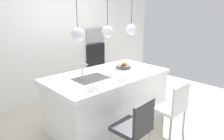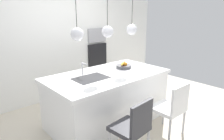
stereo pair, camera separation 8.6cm
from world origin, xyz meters
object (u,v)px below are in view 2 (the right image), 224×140
at_px(microwave, 97,35).
at_px(chair_near, 133,126).
at_px(oven, 97,55).
at_px(chair_middle, 171,107).
at_px(fruit_bowl, 124,66).

height_order(microwave, chair_near, microwave).
height_order(oven, chair_middle, oven).
height_order(oven, chair_near, oven).
relative_size(fruit_bowl, chair_near, 0.33).
height_order(fruit_bowl, oven, oven).
bearing_deg(oven, fruit_bowl, -109.28).
relative_size(fruit_bowl, oven, 0.52).
bearing_deg(microwave, chair_middle, -101.76).
height_order(microwave, oven, microwave).
xyz_separation_m(oven, chair_near, (-1.43, -2.58, -0.36)).
relative_size(oven, chair_near, 0.63).
bearing_deg(chair_middle, oven, 78.24).
xyz_separation_m(fruit_bowl, chair_near, (-0.90, -1.08, -0.45)).
distance_m(fruit_bowl, microwave, 1.65).
distance_m(microwave, chair_middle, 2.78).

